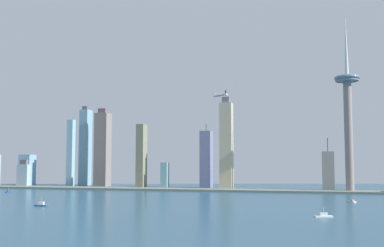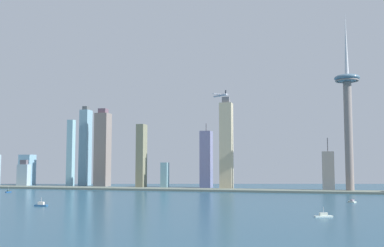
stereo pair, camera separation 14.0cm
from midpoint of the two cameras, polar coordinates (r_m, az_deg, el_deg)
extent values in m
cube|color=slate|center=(787.81, -4.06, -8.20)|extent=(893.46, 49.09, 3.19)
cylinder|color=gray|center=(767.19, 19.02, -1.32)|extent=(12.85, 12.85, 182.87)
ellipsoid|color=slate|center=(777.77, 18.83, 5.41)|extent=(40.05, 40.05, 12.76)
torus|color=gray|center=(777.01, 18.84, 5.09)|extent=(36.59, 36.59, 2.55)
cone|color=silver|center=(789.76, 18.72, 9.51)|extent=(6.43, 6.43, 101.89)
cube|color=#7AA5B8|center=(967.03, -13.22, -2.95)|extent=(17.91, 24.26, 155.58)
cube|color=#525557|center=(972.99, -13.13, 1.86)|extent=(10.75, 14.56, 7.60)
cube|color=#79A9B4|center=(816.89, -3.43, -6.55)|extent=(12.05, 15.34, 46.99)
cube|color=gray|center=(831.32, -6.36, -4.11)|extent=(13.90, 22.93, 116.17)
cube|color=#C1B390|center=(792.08, 4.32, -2.85)|extent=(21.27, 22.73, 150.46)
cube|color=slate|center=(798.93, 4.28, 2.93)|extent=(12.76, 13.64, 10.52)
cube|color=gray|center=(811.14, 16.70, -5.70)|extent=(19.38, 14.92, 65.81)
cylinder|color=#4C4C51|center=(811.55, 16.62, -2.55)|extent=(1.60, 1.60, 23.35)
cube|color=#9FB8C6|center=(931.22, -20.35, -6.16)|extent=(22.53, 12.67, 43.30)
cube|color=#58525B|center=(930.86, -20.30, -4.56)|extent=(13.52, 7.60, 8.65)
cube|color=slate|center=(857.17, 1.80, -4.50)|extent=(20.37, 26.33, 105.98)
cylinder|color=#4C4C51|center=(859.65, 1.78, -0.48)|extent=(1.60, 1.60, 14.53)
cube|color=#7BAAC4|center=(1008.56, -19.97, -5.49)|extent=(26.24, 25.16, 63.05)
cube|color=#85B8C6|center=(919.02, -14.96, -3.61)|extent=(12.20, 12.39, 130.15)
cube|color=slate|center=(924.36, -11.15, -3.22)|extent=(26.35, 26.50, 145.10)
cube|color=#644D5B|center=(929.65, -11.07, 1.54)|extent=(15.81, 15.90, 9.48)
cube|color=#255382|center=(526.70, -18.38, -9.72)|extent=(14.12, 6.24, 1.65)
cube|color=silver|center=(526.50, -18.37, -9.47)|extent=(6.32, 4.10, 2.99)
cylinder|color=silver|center=(526.19, -18.36, -9.05)|extent=(0.24, 0.24, 4.71)
cube|color=navy|center=(779.01, -22.01, -7.96)|extent=(5.88, 9.59, 1.57)
cube|color=#2D423C|center=(778.88, -22.01, -7.81)|extent=(3.25, 4.48, 2.59)
cylinder|color=silver|center=(778.66, -22.00, -7.50)|extent=(0.24, 0.24, 5.66)
cube|color=white|center=(579.25, 19.43, -9.23)|extent=(8.84, 11.43, 1.54)
cube|color=#A492A2|center=(579.11, 19.42, -9.06)|extent=(4.71, 5.52, 1.98)
cube|color=white|center=(418.86, 16.16, -11.12)|extent=(16.08, 8.65, 1.30)
cube|color=silver|center=(418.64, 16.15, -10.86)|extent=(7.40, 4.81, 2.54)
cylinder|color=silver|center=(418.25, 16.14, -10.33)|extent=(0.24, 0.24, 5.19)
cylinder|color=#B4B5C4|center=(687.66, 3.57, 3.54)|extent=(23.93, 19.23, 2.97)
sphere|color=#B4B5C4|center=(697.87, 2.80, 3.41)|extent=(2.97, 2.97, 2.97)
cube|color=#B4B5C4|center=(687.86, 3.57, 3.65)|extent=(20.27, 25.10, 0.50)
cube|color=#B4B5C4|center=(679.25, 4.24, 3.68)|extent=(8.05, 9.51, 0.40)
cube|color=#2D333D|center=(679.78, 4.23, 3.98)|extent=(2.21, 1.85, 5.00)
camera|label=1|loc=(0.07, -90.01, 0.00)|focal=42.57mm
camera|label=2|loc=(0.07, 89.99, 0.00)|focal=42.57mm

